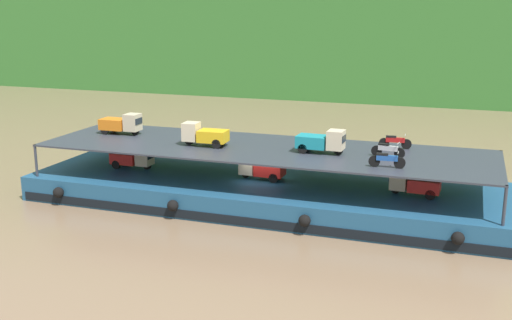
# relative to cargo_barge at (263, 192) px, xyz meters

# --- Properties ---
(ground_plane) EXTENTS (400.00, 400.00, 0.00)m
(ground_plane) POSITION_rel_cargo_barge_xyz_m (-0.00, 0.02, -0.75)
(ground_plane) COLOR #7F664C
(cargo_barge) EXTENTS (28.55, 9.13, 1.50)m
(cargo_barge) POSITION_rel_cargo_barge_xyz_m (0.00, 0.00, 0.00)
(cargo_barge) COLOR navy
(cargo_barge) RESTS_ON ground
(cargo_rack) EXTENTS (26.95, 7.81, 2.00)m
(cargo_rack) POSITION_rel_cargo_barge_xyz_m (-0.00, 0.02, 2.69)
(cargo_rack) COLOR #2D333D
(cargo_rack) RESTS_ON cargo_barge
(mini_truck_lower_stern) EXTENTS (2.74, 1.20, 1.38)m
(mini_truck_lower_stern) POSITION_rel_cargo_barge_xyz_m (-8.81, -0.08, 1.44)
(mini_truck_lower_stern) COLOR red
(mini_truck_lower_stern) RESTS_ON cargo_barge
(mini_truck_lower_aft) EXTENTS (2.75, 1.22, 1.38)m
(mini_truck_lower_aft) POSITION_rel_cargo_barge_xyz_m (-0.17, 0.17, 1.44)
(mini_truck_lower_aft) COLOR red
(mini_truck_lower_aft) RESTS_ON cargo_barge
(mini_truck_lower_mid) EXTENTS (2.79, 1.28, 1.38)m
(mini_truck_lower_mid) POSITION_rel_cargo_barge_xyz_m (8.88, -0.19, 1.44)
(mini_truck_lower_mid) COLOR red
(mini_truck_lower_mid) RESTS_ON cargo_barge
(mini_truck_upper_stern) EXTENTS (2.75, 1.21, 1.38)m
(mini_truck_upper_stern) POSITION_rel_cargo_barge_xyz_m (-10.09, 0.81, 3.44)
(mini_truck_upper_stern) COLOR orange
(mini_truck_upper_stern) RESTS_ON cargo_rack
(mini_truck_upper_mid) EXTENTS (2.79, 1.28, 1.38)m
(mini_truck_upper_mid) POSITION_rel_cargo_barge_xyz_m (-3.50, -0.66, 3.44)
(mini_truck_upper_mid) COLOR gold
(mini_truck_upper_mid) RESTS_ON cargo_rack
(mini_truck_upper_fore) EXTENTS (2.77, 1.26, 1.38)m
(mini_truck_upper_fore) POSITION_rel_cargo_barge_xyz_m (3.61, -0.20, 3.44)
(mini_truck_upper_fore) COLOR teal
(mini_truck_upper_fore) RESTS_ON cargo_rack
(motorcycle_upper_port) EXTENTS (1.90, 0.55, 0.87)m
(motorcycle_upper_port) POSITION_rel_cargo_barge_xyz_m (7.58, -2.32, 3.18)
(motorcycle_upper_port) COLOR black
(motorcycle_upper_port) RESTS_ON cargo_rack
(motorcycle_upper_centre) EXTENTS (1.90, 0.55, 0.87)m
(motorcycle_upper_centre) POSITION_rel_cargo_barge_xyz_m (7.33, 0.03, 3.18)
(motorcycle_upper_centre) COLOR black
(motorcycle_upper_centre) RESTS_ON cargo_rack
(motorcycle_upper_stbd) EXTENTS (1.90, 0.55, 0.87)m
(motorcycle_upper_stbd) POSITION_rel_cargo_barge_xyz_m (7.44, 2.36, 3.18)
(motorcycle_upper_stbd) COLOR black
(motorcycle_upper_stbd) RESTS_ON cargo_rack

